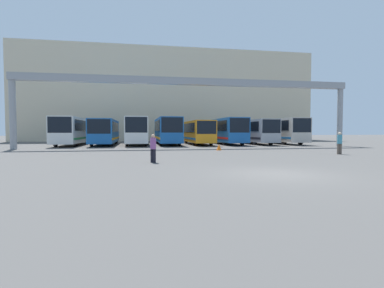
{
  "coord_description": "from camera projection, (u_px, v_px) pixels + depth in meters",
  "views": [
    {
      "loc": [
        -5.51,
        -11.3,
        1.78
      ],
      "look_at": [
        0.27,
        20.95,
        0.3
      ],
      "focal_mm": 28.0,
      "sensor_mm": 36.0,
      "label": 1
    }
  ],
  "objects": [
    {
      "name": "ground_plane",
      "position": [
        276.0,
        174.0,
        12.16
      ],
      "size": [
        200.0,
        200.0,
        0.0
      ],
      "primitive_type": "plane",
      "color": "#514F4C"
    },
    {
      "name": "building_backdrop",
      "position": [
        168.0,
        98.0,
        56.4
      ],
      "size": [
        51.56,
        12.0,
        15.95
      ],
      "color": "beige",
      "rests_on": "ground"
    },
    {
      "name": "overhead_gantry",
      "position": [
        192.0,
        88.0,
        30.92
      ],
      "size": [
        34.83,
        0.8,
        7.19
      ],
      "color": "gray",
      "rests_on": "ground"
    },
    {
      "name": "bus_slot_0",
      "position": [
        73.0,
        130.0,
        36.33
      ],
      "size": [
        2.56,
        12.25,
        3.29
      ],
      "color": "silver",
      "rests_on": "ground"
    },
    {
      "name": "bus_slot_1",
      "position": [
        105.0,
        131.0,
        36.71
      ],
      "size": [
        2.6,
        11.65,
        3.07
      ],
      "color": "#1959A5",
      "rests_on": "ground"
    },
    {
      "name": "bus_slot_2",
      "position": [
        137.0,
        129.0,
        37.28
      ],
      "size": [
        2.55,
        11.47,
        3.33
      ],
      "color": "silver",
      "rests_on": "ground"
    },
    {
      "name": "bus_slot_3",
      "position": [
        167.0,
        130.0,
        37.99
      ],
      "size": [
        2.59,
        11.54,
        3.31
      ],
      "color": "#1959A5",
      "rests_on": "ground"
    },
    {
      "name": "bus_slot_4",
      "position": [
        198.0,
        131.0,
        37.98
      ],
      "size": [
        2.43,
        10.12,
        2.96
      ],
      "color": "orange",
      "rests_on": "ground"
    },
    {
      "name": "bus_slot_5",
      "position": [
        226.0,
        130.0,
        38.78
      ],
      "size": [
        2.58,
        10.39,
        3.29
      ],
      "color": "#1959A5",
      "rests_on": "ground"
    },
    {
      "name": "bus_slot_6",
      "position": [
        253.0,
        130.0,
        39.77
      ],
      "size": [
        2.45,
        11.03,
        3.15
      ],
      "color": "#999EA5",
      "rests_on": "ground"
    },
    {
      "name": "bus_slot_7",
      "position": [
        282.0,
        129.0,
        40.05
      ],
      "size": [
        2.58,
        10.24,
        3.33
      ],
      "color": "beige",
      "rests_on": "ground"
    },
    {
      "name": "pedestrian_mid_right",
      "position": [
        340.0,
        142.0,
        22.37
      ],
      "size": [
        0.35,
        0.35,
        1.66
      ],
      "rotation": [
        0.0,
        0.0,
        5.99
      ],
      "color": "brown",
      "rests_on": "ground"
    },
    {
      "name": "pedestrian_far_center",
      "position": [
        153.0,
        148.0,
        16.59
      ],
      "size": [
        0.33,
        0.33,
        1.57
      ],
      "rotation": [
        0.0,
        0.0,
        5.67
      ],
      "color": "black",
      "rests_on": "ground"
    },
    {
      "name": "traffic_cone",
      "position": [
        219.0,
        147.0,
        26.85
      ],
      "size": [
        0.47,
        0.47,
        0.56
      ],
      "color": "orange",
      "rests_on": "ground"
    }
  ]
}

